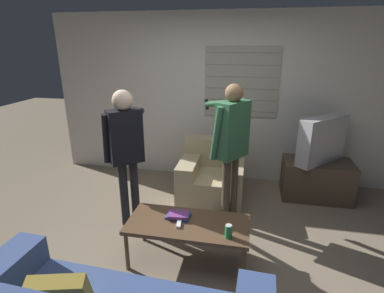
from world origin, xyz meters
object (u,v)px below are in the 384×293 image
(armchair_beige, at_px, (212,177))
(tv, at_px, (322,140))
(book_stack, at_px, (178,215))
(person_left_standing, at_px, (126,143))
(coffee_table, at_px, (188,226))
(soda_can, at_px, (229,231))
(spare_remote, at_px, (179,224))
(person_right_standing, at_px, (231,139))

(armchair_beige, bearing_deg, tv, -168.10)
(tv, distance_m, book_stack, 2.30)
(tv, relative_size, person_left_standing, 0.45)
(coffee_table, bearing_deg, soda_can, -20.90)
(person_left_standing, bearing_deg, spare_remote, -77.39)
(armchair_beige, relative_size, person_right_standing, 0.51)
(person_left_standing, bearing_deg, book_stack, -72.45)
(person_left_standing, height_order, soda_can, person_left_standing)
(soda_can, relative_size, spare_remote, 0.94)
(coffee_table, bearing_deg, spare_remote, -145.85)
(coffee_table, xyz_separation_m, book_stack, (-0.11, 0.07, 0.07))
(coffee_table, xyz_separation_m, person_left_standing, (-0.83, 0.55, 0.62))
(tv, distance_m, person_left_standing, 2.60)
(book_stack, bearing_deg, tv, 44.66)
(person_left_standing, xyz_separation_m, person_right_standing, (1.17, 0.27, 0.04))
(armchair_beige, bearing_deg, book_stack, 82.25)
(tv, distance_m, spare_remote, 2.37)
(book_stack, distance_m, spare_remote, 0.13)
(tv, bearing_deg, soda_can, 13.13)
(soda_can, bearing_deg, armchair_beige, 102.95)
(coffee_table, relative_size, person_right_standing, 0.70)
(armchair_beige, height_order, coffee_table, armchair_beige)
(tv, xyz_separation_m, person_right_standing, (-1.17, -0.85, 0.21))
(soda_can, height_order, spare_remote, soda_can)
(tv, distance_m, soda_can, 2.15)
(person_right_standing, relative_size, spare_remote, 12.61)
(coffee_table, bearing_deg, armchair_beige, 87.54)
(person_right_standing, relative_size, soda_can, 13.45)
(spare_remote, bearing_deg, tv, 39.24)
(tv, height_order, person_right_standing, person_right_standing)
(person_right_standing, bearing_deg, coffee_table, -167.88)
(coffee_table, relative_size, person_left_standing, 0.73)
(armchair_beige, relative_size, person_left_standing, 0.53)
(person_right_standing, height_order, spare_remote, person_right_standing)
(person_left_standing, bearing_deg, coffee_table, -72.27)
(armchair_beige, distance_m, spare_remote, 1.42)
(person_left_standing, xyz_separation_m, book_stack, (0.72, -0.48, -0.56))
(armchair_beige, height_order, spare_remote, armchair_beige)
(person_left_standing, distance_m, spare_remote, 1.12)
(person_left_standing, bearing_deg, soda_can, -68.56)
(coffee_table, bearing_deg, book_stack, 148.04)
(book_stack, height_order, soda_can, soda_can)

